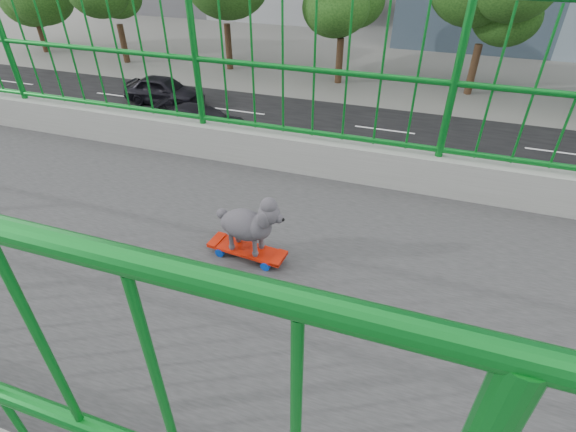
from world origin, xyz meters
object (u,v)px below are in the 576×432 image
(car_1, at_px, (353,229))
(car_3, at_px, (202,121))
(skateboard, at_px, (247,250))
(car_2, at_px, (212,156))
(car_4, at_px, (164,90))
(poodle, at_px, (249,223))

(car_1, bearing_deg, car_3, -126.16)
(skateboard, relative_size, car_2, 0.10)
(car_1, xyz_separation_m, car_4, (-9.60, -12.87, 0.04))
(car_1, relative_size, car_3, 0.93)
(car_1, height_order, car_4, car_4)
(poodle, bearing_deg, car_1, -170.83)
(poodle, xyz_separation_m, car_1, (-9.04, -0.62, -6.53))
(skateboard, xyz_separation_m, car_4, (-18.63, -13.46, -6.27))
(poodle, distance_m, car_3, 19.22)
(car_2, distance_m, car_4, 8.97)
(poodle, bearing_deg, car_3, -143.46)
(skateboard, relative_size, poodle, 1.14)
(car_3, distance_m, car_4, 5.21)
(skateboard, relative_size, car_3, 0.11)
(poodle, distance_m, car_4, 23.90)
(car_1, distance_m, car_4, 16.06)
(car_4, bearing_deg, skateboard, -144.15)
(skateboard, distance_m, car_3, 19.13)
(car_3, bearing_deg, poodle, -148.73)
(car_1, relative_size, car_4, 0.98)
(car_3, relative_size, car_4, 1.05)
(skateboard, relative_size, car_4, 0.11)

